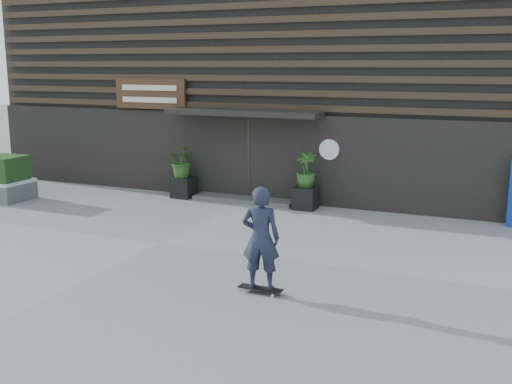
% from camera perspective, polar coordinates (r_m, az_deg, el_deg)
% --- Properties ---
extents(ground, '(80.00, 80.00, 0.00)m').
position_cam_1_polar(ground, '(13.65, -9.02, -4.76)').
color(ground, gray).
rests_on(ground, ground).
extents(entrance_step, '(3.00, 0.80, 0.12)m').
position_cam_1_polar(entrance_step, '(17.57, -1.05, -0.69)').
color(entrance_step, '#4A4A47').
rests_on(entrance_step, ground).
extents(planter_pot_left, '(0.60, 0.60, 0.60)m').
position_cam_1_polar(planter_pot_left, '(18.19, -6.78, 0.44)').
color(planter_pot_left, black).
rests_on(planter_pot_left, ground).
extents(bamboo_left, '(0.86, 0.75, 0.96)m').
position_cam_1_polar(bamboo_left, '(18.06, -6.84, 2.87)').
color(bamboo_left, '#2D591E').
rests_on(bamboo_left, planter_pot_left).
extents(planter_pot_right, '(0.60, 0.60, 0.60)m').
position_cam_1_polar(planter_pot_right, '(16.66, 4.63, -0.57)').
color(planter_pot_right, black).
rests_on(planter_pot_right, ground).
extents(bamboo_right, '(0.54, 0.54, 0.96)m').
position_cam_1_polar(bamboo_right, '(16.51, 4.68, 2.08)').
color(bamboo_right, '#2D591E').
rests_on(bamboo_right, planter_pot_right).
extents(building, '(18.00, 11.00, 8.00)m').
position_cam_1_polar(building, '(22.15, 4.73, 12.09)').
color(building, black).
rests_on(building, ground).
extents(skateboarder, '(0.78, 0.55, 1.88)m').
position_cam_1_polar(skateboarder, '(10.34, 0.44, -4.34)').
color(skateboarder, black).
rests_on(skateboarder, ground).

